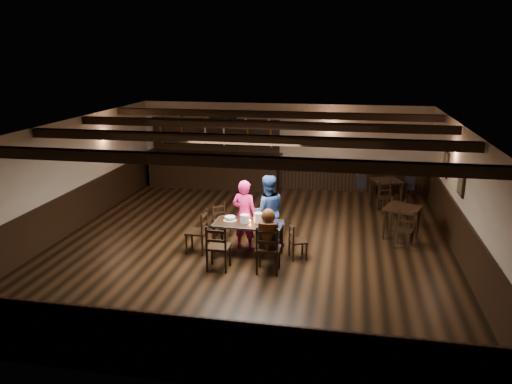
% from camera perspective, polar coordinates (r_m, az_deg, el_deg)
% --- Properties ---
extents(ground, '(10.00, 10.00, 0.00)m').
position_cam_1_polar(ground, '(11.43, -0.54, -6.05)').
color(ground, black).
rests_on(ground, ground).
extents(room_shell, '(9.02, 10.02, 2.71)m').
position_cam_1_polar(room_shell, '(10.93, -0.48, 2.54)').
color(room_shell, beige).
rests_on(room_shell, ground).
extents(dining_table, '(1.48, 0.77, 0.75)m').
position_cam_1_polar(dining_table, '(10.61, -0.89, -4.00)').
color(dining_table, black).
rests_on(dining_table, ground).
extents(chair_near_left, '(0.45, 0.43, 0.96)m').
position_cam_1_polar(chair_near_left, '(9.97, -4.44, -6.00)').
color(chair_near_left, black).
rests_on(chair_near_left, ground).
extents(chair_near_right, '(0.47, 0.45, 0.99)m').
position_cam_1_polar(chair_near_right, '(9.81, 1.35, -6.21)').
color(chair_near_right, black).
rests_on(chair_near_right, ground).
extents(chair_end_left, '(0.42, 0.45, 0.94)m').
position_cam_1_polar(chair_end_left, '(10.89, -6.39, -4.19)').
color(chair_end_left, black).
rests_on(chair_end_left, ground).
extents(chair_end_right, '(0.45, 0.46, 0.77)m').
position_cam_1_polar(chair_end_right, '(10.59, 4.48, -5.31)').
color(chair_end_right, black).
rests_on(chair_end_right, ground).
extents(chair_far_pushed, '(0.50, 0.50, 0.77)m').
position_cam_1_polar(chair_far_pushed, '(11.89, -4.10, -2.90)').
color(chair_far_pushed, black).
rests_on(chair_far_pushed, ground).
extents(woman_pink, '(0.63, 0.48, 1.57)m').
position_cam_1_polar(woman_pink, '(10.99, -1.33, -2.60)').
color(woman_pink, '#DF276F').
rests_on(woman_pink, ground).
extents(man_blue, '(0.96, 0.85, 1.66)m').
position_cam_1_polar(man_blue, '(11.07, 1.28, -2.23)').
color(man_blue, navy).
rests_on(man_blue, ground).
extents(seated_person, '(0.37, 0.55, 0.89)m').
position_cam_1_polar(seated_person, '(9.77, 1.41, -4.52)').
color(seated_person, black).
rests_on(seated_person, ground).
extents(cake, '(0.28, 0.28, 0.09)m').
position_cam_1_polar(cake, '(10.73, -3.00, -3.05)').
color(cake, white).
rests_on(cake, dining_table).
extents(plate_stack_a, '(0.19, 0.19, 0.18)m').
position_cam_1_polar(plate_stack_a, '(10.55, -1.28, -3.06)').
color(plate_stack_a, white).
rests_on(plate_stack_a, dining_table).
extents(plate_stack_b, '(0.18, 0.18, 0.21)m').
position_cam_1_polar(plate_stack_b, '(10.57, 0.23, -2.94)').
color(plate_stack_b, white).
rests_on(plate_stack_b, dining_table).
extents(tea_light, '(0.04, 0.04, 0.06)m').
position_cam_1_polar(tea_light, '(10.62, -0.67, -3.32)').
color(tea_light, '#A5A8AD').
rests_on(tea_light, dining_table).
extents(salt_shaker, '(0.04, 0.04, 0.10)m').
position_cam_1_polar(salt_shaker, '(10.44, 0.90, -3.49)').
color(salt_shaker, silver).
rests_on(salt_shaker, dining_table).
extents(pepper_shaker, '(0.04, 0.04, 0.09)m').
position_cam_1_polar(pepper_shaker, '(10.37, 1.01, -3.67)').
color(pepper_shaker, '#A5A8AD').
rests_on(pepper_shaker, dining_table).
extents(drink_glass, '(0.07, 0.07, 0.10)m').
position_cam_1_polar(drink_glass, '(10.64, 0.75, -3.12)').
color(drink_glass, silver).
rests_on(drink_glass, dining_table).
extents(menu_red, '(0.37, 0.29, 0.00)m').
position_cam_1_polar(menu_red, '(10.40, 1.55, -3.87)').
color(menu_red, maroon).
rests_on(menu_red, dining_table).
extents(menu_blue, '(0.39, 0.36, 0.00)m').
position_cam_1_polar(menu_blue, '(10.55, 2.29, -3.59)').
color(menu_blue, '#0D1244').
rests_on(menu_blue, dining_table).
extents(bar_counter, '(4.36, 0.70, 2.20)m').
position_cam_1_polar(bar_counter, '(16.09, -4.81, 3.08)').
color(bar_counter, black).
rests_on(bar_counter, ground).
extents(back_table_a, '(0.98, 0.98, 0.75)m').
position_cam_1_polar(back_table_a, '(12.14, 16.38, -2.15)').
color(back_table_a, black).
rests_on(back_table_a, ground).
extents(back_table_b, '(1.02, 1.02, 0.75)m').
position_cam_1_polar(back_table_b, '(14.57, 14.63, 0.95)').
color(back_table_b, black).
rests_on(back_table_b, ground).
extents(bg_patron_left, '(0.27, 0.40, 0.79)m').
position_cam_1_polar(bg_patron_left, '(14.65, 11.96, 2.07)').
color(bg_patron_left, black).
rests_on(bg_patron_left, ground).
extents(bg_patron_right, '(0.23, 0.35, 0.70)m').
position_cam_1_polar(bg_patron_right, '(14.82, 17.23, 1.67)').
color(bg_patron_right, black).
rests_on(bg_patron_right, ground).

